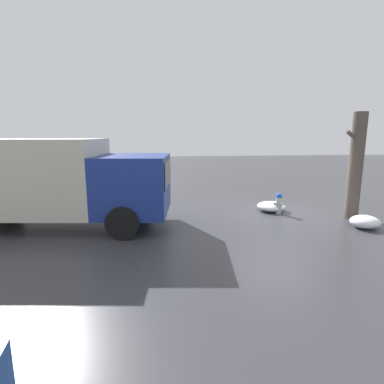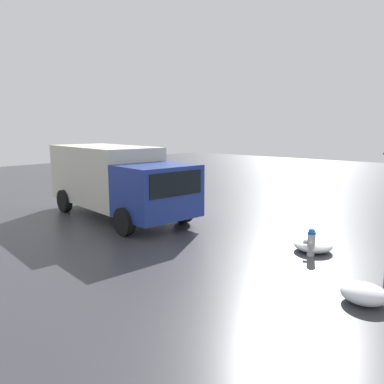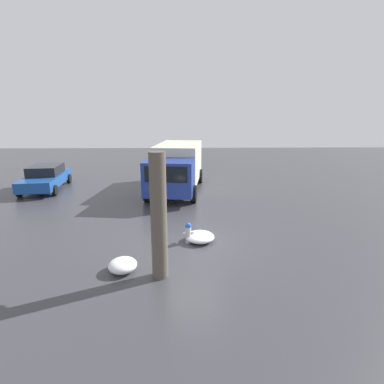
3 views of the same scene
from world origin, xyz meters
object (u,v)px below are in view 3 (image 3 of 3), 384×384
fire_hydrant (188,232)px  delivery_truck (177,166)px  tree_trunk (159,217)px  parked_car (46,177)px

fire_hydrant → delivery_truck: size_ratio=0.11×
tree_trunk → delivery_truck: (9.80, -0.25, -0.30)m
fire_hydrant → parked_car: parked_car is taller
fire_hydrant → tree_trunk: (-2.23, 0.81, 1.38)m
fire_hydrant → tree_trunk: 2.75m
fire_hydrant → parked_car: 11.62m
tree_trunk → parked_car: bearing=36.9°
fire_hydrant → parked_car: (7.96, 8.46, 0.35)m
parked_car → tree_trunk: bearing=120.2°
delivery_truck → parked_car: delivery_truck is taller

